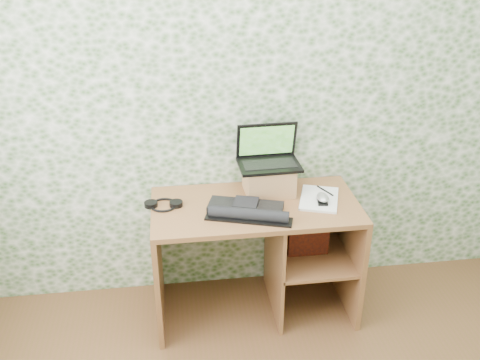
{
  "coord_description": "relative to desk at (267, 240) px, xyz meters",
  "views": [
    {
      "loc": [
        -0.45,
        -1.22,
        2.26
      ],
      "look_at": [
        -0.1,
        1.39,
        0.94
      ],
      "focal_mm": 40.0,
      "sensor_mm": 36.0,
      "label": 1
    }
  ],
  "objects": [
    {
      "name": "keyboard",
      "position": [
        -0.14,
        -0.13,
        0.29
      ],
      "size": [
        0.49,
        0.37,
        0.07
      ],
      "rotation": [
        0.0,
        0.0,
        -0.31
      ],
      "color": "black",
      "rests_on": "desk"
    },
    {
      "name": "riser",
      "position": [
        0.02,
        0.12,
        0.35
      ],
      "size": [
        0.29,
        0.25,
        0.17
      ],
      "primitive_type": "cube",
      "rotation": [
        0.0,
        0.0,
        0.04
      ],
      "color": "#A47549",
      "rests_on": "desk"
    },
    {
      "name": "laptop",
      "position": [
        0.02,
        0.15,
        0.5
      ],
      "size": [
        0.37,
        0.26,
        0.24
      ],
      "rotation": [
        0.0,
        0.0,
        0.04
      ],
      "color": "black",
      "rests_on": "riser"
    },
    {
      "name": "red_box",
      "position": [
        0.24,
        -0.03,
        0.06
      ],
      "size": [
        0.25,
        0.08,
        0.3
      ],
      "primitive_type": "cube",
      "rotation": [
        0.0,
        0.0,
        0.0
      ],
      "color": "maroon",
      "rests_on": "desk"
    },
    {
      "name": "desk",
      "position": [
        0.0,
        0.0,
        0.0
      ],
      "size": [
        1.2,
        0.6,
        0.75
      ],
      "color": "brown",
      "rests_on": "floor"
    },
    {
      "name": "wall_back",
      "position": [
        -0.08,
        0.28,
        0.82
      ],
      "size": [
        3.5,
        0.0,
        3.5
      ],
      "primitive_type": "plane",
      "rotation": [
        1.57,
        0.0,
        0.0
      ],
      "color": "silver",
      "rests_on": "ground"
    },
    {
      "name": "mouse",
      "position": [
        0.3,
        -0.07,
        0.3
      ],
      "size": [
        0.08,
        0.12,
        0.04
      ],
      "primitive_type": "ellipsoid",
      "rotation": [
        0.0,
        0.0,
        -0.17
      ],
      "color": "#B3B3B5",
      "rests_on": "notepad"
    },
    {
      "name": "headphones",
      "position": [
        -0.61,
        0.02,
        0.28
      ],
      "size": [
        0.22,
        0.17,
        0.03
      ],
      "rotation": [
        0.0,
        0.0,
        -0.1
      ],
      "color": "black",
      "rests_on": "desk"
    },
    {
      "name": "notepad",
      "position": [
        0.3,
        -0.02,
        0.28
      ],
      "size": [
        0.3,
        0.36,
        0.01
      ],
      "primitive_type": "cube",
      "rotation": [
        0.0,
        0.0,
        -0.33
      ],
      "color": "silver",
      "rests_on": "desk"
    },
    {
      "name": "pen",
      "position": [
        0.36,
        0.05,
        0.29
      ],
      "size": [
        0.07,
        0.13,
        0.01
      ],
      "primitive_type": "cylinder",
      "rotation": [
        1.57,
        0.0,
        0.43
      ],
      "color": "black",
      "rests_on": "notepad"
    }
  ]
}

